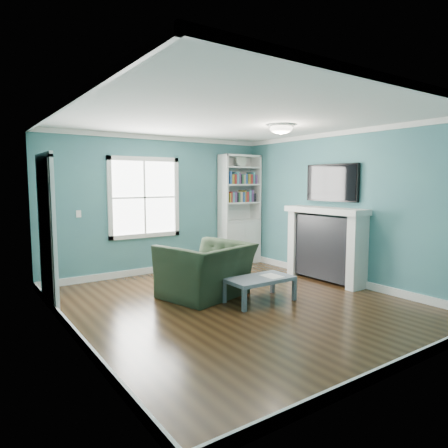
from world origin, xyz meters
TOP-DOWN VIEW (x-y plane):
  - floor at (0.00, 0.00)m, footprint 5.00×5.00m
  - room_walls at (0.00, 0.00)m, footprint 5.00×5.00m
  - trim at (0.00, 0.00)m, footprint 4.50×5.00m
  - window at (-0.30, 2.49)m, footprint 1.40×0.06m
  - bookshelf at (1.77, 2.30)m, footprint 0.90×0.35m
  - fireplace at (2.08, 0.20)m, footprint 0.44×1.58m
  - tv at (2.20, 0.20)m, footprint 0.06×1.10m
  - door at (-2.22, 1.40)m, footprint 0.12×0.98m
  - ceiling_fixture at (0.90, 0.10)m, footprint 0.38×0.38m
  - light_switch at (-1.50, 2.48)m, footprint 0.08×0.01m
  - recliner at (-0.15, 0.58)m, footprint 1.41×1.11m
  - coffee_table at (0.35, -0.08)m, footprint 0.98×0.54m
  - paper_sheet at (0.55, -0.12)m, footprint 0.25×0.32m

SIDE VIEW (x-z plane):
  - floor at x=0.00m, z-range 0.00..0.00m
  - coffee_table at x=0.35m, z-range 0.13..0.49m
  - paper_sheet at x=0.55m, z-range 0.36..0.36m
  - recliner at x=-0.15m, z-range 0.00..1.09m
  - fireplace at x=2.08m, z-range -0.01..1.29m
  - bookshelf at x=1.77m, z-range -0.23..2.08m
  - door at x=-2.22m, z-range -0.01..2.16m
  - light_switch at x=-1.50m, z-range 1.14..1.26m
  - trim at x=0.00m, z-range -0.06..2.54m
  - window at x=-0.30m, z-range 0.70..2.20m
  - room_walls at x=0.00m, z-range -0.92..4.08m
  - tv at x=2.20m, z-range 1.40..2.05m
  - ceiling_fixture at x=0.90m, z-range 2.47..2.63m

